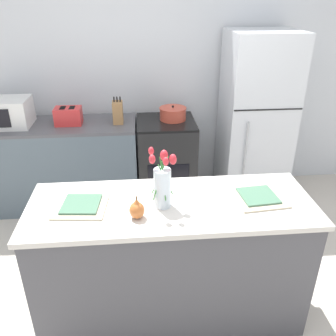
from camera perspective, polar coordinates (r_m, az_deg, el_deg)
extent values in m
plane|color=beige|center=(2.85, 0.48, -21.65)|extent=(10.00, 10.00, 0.00)
cube|color=silver|center=(3.96, -2.35, 15.39)|extent=(5.20, 0.08, 2.70)
cube|color=#4C4C51|center=(2.53, 0.52, -14.90)|extent=(1.76, 0.62, 0.90)
cube|color=beige|center=(2.25, 0.57, -6.00)|extent=(1.80, 0.66, 0.03)
cube|color=slate|center=(3.96, -17.27, 0.27)|extent=(1.68, 0.60, 0.88)
cube|color=#515156|center=(3.79, -18.19, 6.46)|extent=(1.68, 0.60, 0.03)
cube|color=black|center=(3.88, -0.31, 1.01)|extent=(0.60, 0.60, 0.89)
cube|color=black|center=(3.70, -0.33, 7.39)|extent=(0.60, 0.60, 0.02)
cube|color=black|center=(3.62, 0.09, -1.55)|extent=(0.42, 0.01, 0.29)
cube|color=silver|center=(3.90, 13.85, 7.47)|extent=(0.68, 0.64, 1.79)
cube|color=black|center=(3.54, 15.82, 8.98)|extent=(0.67, 0.01, 0.01)
cylinder|color=#B2B5B7|center=(3.64, 12.19, 1.45)|extent=(0.02, 0.02, 0.78)
cylinder|color=silver|center=(2.15, -0.91, -3.24)|extent=(0.11, 0.11, 0.25)
cylinder|color=#3D8438|center=(2.13, -0.38, -1.91)|extent=(0.09, 0.03, 0.22)
ellipsoid|color=red|center=(2.08, 0.79, 1.39)|extent=(0.04, 0.04, 0.07)
cylinder|color=#3D8438|center=(2.13, -0.79, -1.72)|extent=(0.02, 0.03, 0.24)
ellipsoid|color=red|center=(2.07, -0.64, 1.98)|extent=(0.05, 0.05, 0.07)
cylinder|color=#3D8438|center=(2.11, -1.34, -1.22)|extent=(0.10, 0.06, 0.27)
ellipsoid|color=red|center=(2.07, -2.73, 2.75)|extent=(0.03, 0.03, 0.05)
cylinder|color=#3D8438|center=(2.10, -1.32, -1.66)|extent=(0.09, 0.08, 0.25)
ellipsoid|color=red|center=(2.00, -2.56, 1.41)|extent=(0.04, 0.04, 0.06)
cylinder|color=#3D8438|center=(2.11, -0.84, -1.71)|extent=(0.03, 0.11, 0.24)
ellipsoid|color=red|center=(2.00, -0.36, 1.06)|extent=(0.03, 0.03, 0.05)
ellipsoid|color=#C66B33|center=(2.08, -5.00, -6.77)|extent=(0.09, 0.09, 0.10)
cone|color=#C66B33|center=(2.05, -5.07, -5.41)|extent=(0.05, 0.05, 0.04)
cylinder|color=brown|center=(2.04, -5.10, -4.77)|extent=(0.01, 0.01, 0.02)
cube|color=beige|center=(2.26, -13.73, -5.89)|extent=(0.34, 0.34, 0.01)
cube|color=#477056|center=(2.26, -13.76, -5.63)|extent=(0.24, 0.24, 0.01)
cube|color=beige|center=(2.36, 14.23, -4.56)|extent=(0.34, 0.34, 0.01)
cube|color=#477056|center=(2.35, 14.26, -4.31)|extent=(0.24, 0.24, 0.01)
cube|color=red|center=(3.71, -15.69, 8.03)|extent=(0.26, 0.18, 0.17)
cube|color=black|center=(3.70, -16.56, 9.23)|extent=(0.05, 0.11, 0.01)
cube|color=black|center=(3.68, -15.15, 9.33)|extent=(0.05, 0.11, 0.01)
cube|color=black|center=(3.73, -17.87, 8.25)|extent=(0.02, 0.02, 0.02)
cylinder|color=#CC4C38|center=(3.72, 0.78, 8.61)|extent=(0.27, 0.27, 0.11)
cylinder|color=#CC4C38|center=(3.70, 0.79, 9.55)|extent=(0.28, 0.28, 0.01)
sphere|color=black|center=(3.69, 0.79, 9.83)|extent=(0.02, 0.02, 0.02)
cube|color=white|center=(3.87, -24.68, 8.08)|extent=(0.48, 0.36, 0.27)
cube|color=#A37547|center=(3.64, -8.04, 8.82)|extent=(0.10, 0.14, 0.22)
cylinder|color=black|center=(3.60, -8.67, 10.83)|extent=(0.01, 0.01, 0.05)
cylinder|color=black|center=(3.60, -8.18, 10.86)|extent=(0.01, 0.01, 0.05)
cylinder|color=black|center=(3.60, -7.70, 10.88)|extent=(0.01, 0.01, 0.05)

